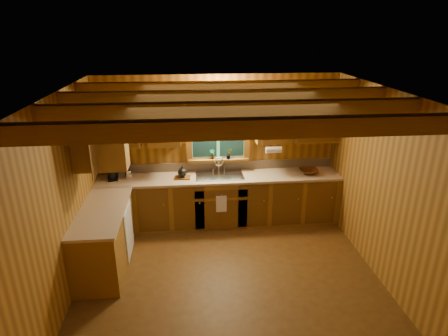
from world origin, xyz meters
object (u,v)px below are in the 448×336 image
Objects in this scene: coffee_maker at (112,171)px; wicker_basket at (309,171)px; sink at (220,178)px; cutting_board at (182,177)px.

coffee_maker reaches higher than wicker_basket.
sink reaches higher than wicker_basket.
coffee_maker is 0.88× the size of wicker_basket.
wicker_basket is (2.23, -0.00, 0.03)m from cutting_board.
cutting_board is (-0.64, -0.04, 0.06)m from sink.
coffee_maker is at bearing -178.13° from cutting_board.
coffee_maker is (-1.82, 0.03, 0.19)m from sink.
sink is 1.58m from wicker_basket.
sink is at bearing 9.06° from cutting_board.
coffee_maker reaches higher than cutting_board.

